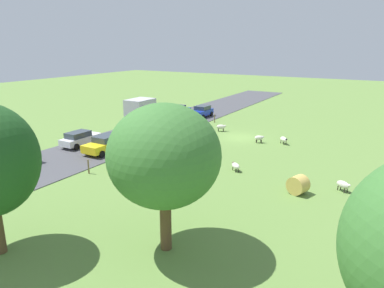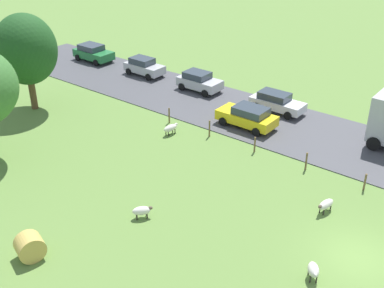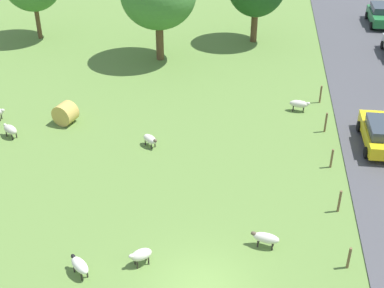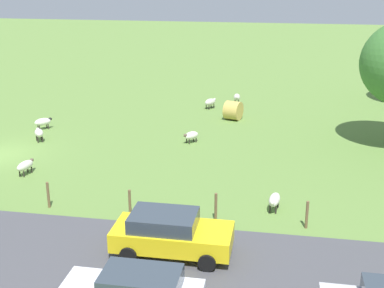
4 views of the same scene
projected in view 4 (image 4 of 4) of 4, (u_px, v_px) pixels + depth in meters
The scene contains 14 objects.
ground_plane at pixel (1, 155), 29.91m from camera, with size 160.00×160.00×0.00m, color olive.
sheep_0 at pixel (210, 102), 39.60m from camera, with size 1.16×1.01×0.78m.
sheep_1 at pixel (25, 166), 26.91m from camera, with size 1.32×0.68×0.73m.
sheep_2 at pixel (39, 133), 32.07m from camera, with size 1.05×0.94×0.81m.
sheep_4 at pixel (191, 136), 31.84m from camera, with size 1.08×1.02×0.71m.
sheep_5 at pixel (237, 97), 40.93m from camera, with size 1.23×0.59×0.82m.
sheep_6 at pixel (43, 122), 34.47m from camera, with size 1.14×1.12×0.77m.
sheep_7 at pixel (274, 200), 22.87m from camera, with size 1.32×0.63×0.75m.
hay_bale_0 at pixel (233, 110), 36.70m from camera, with size 1.33×1.33×1.05m, color tan.
fence_post_3 at pixel (48, 195), 23.14m from camera, with size 0.12×0.12×1.22m, color brown.
fence_post_4 at pixel (130, 202), 22.53m from camera, with size 0.12×0.12×1.14m, color brown.
fence_post_5 at pixel (216, 207), 21.89m from camera, with size 0.12×0.12×1.28m, color brown.
fence_post_6 at pixel (307, 215), 21.28m from camera, with size 0.12×0.12×1.21m, color brown.
car_6 at pixel (170, 233), 19.23m from camera, with size 2.17×4.43×1.62m.
Camera 4 is at (25.77, 15.79, 10.22)m, focal length 48.38 mm.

